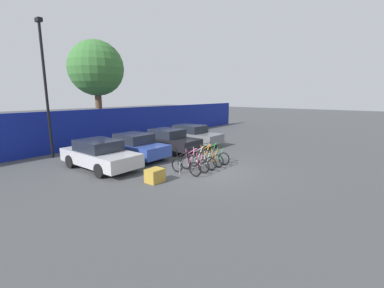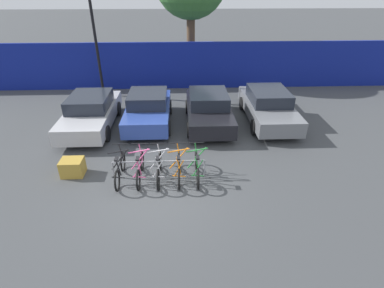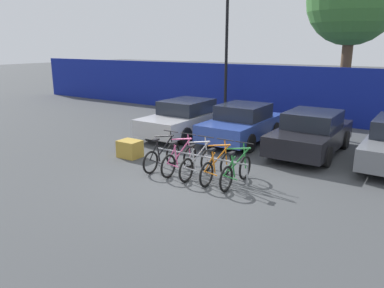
# 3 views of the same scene
# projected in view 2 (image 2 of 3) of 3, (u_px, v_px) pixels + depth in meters

# --- Properties ---
(ground_plane) EXTENTS (120.00, 120.00, 0.00)m
(ground_plane) POSITION_uv_depth(u_px,v_px,m) (155.00, 189.00, 9.08)
(ground_plane) COLOR #424447
(hoarding_wall) EXTENTS (36.00, 0.16, 2.57)m
(hoarding_wall) POSITION_uv_depth(u_px,v_px,m) (165.00, 66.00, 16.75)
(hoarding_wall) COLOR navy
(hoarding_wall) RESTS_ON ground
(bike_rack) EXTENTS (2.95, 0.04, 0.57)m
(bike_rack) POSITION_uv_depth(u_px,v_px,m) (159.00, 163.00, 9.44)
(bike_rack) COLOR gray
(bike_rack) RESTS_ON ground
(bicycle_black) EXTENTS (0.68, 1.71, 1.05)m
(bicycle_black) POSITION_uv_depth(u_px,v_px,m) (120.00, 169.00, 9.32)
(bicycle_black) COLOR black
(bicycle_black) RESTS_ON ground
(bicycle_pink) EXTENTS (0.68, 1.71, 1.05)m
(bicycle_pink) POSITION_uv_depth(u_px,v_px,m) (140.00, 169.00, 9.34)
(bicycle_pink) COLOR black
(bicycle_pink) RESTS_ON ground
(bicycle_silver) EXTENTS (0.68, 1.71, 1.05)m
(bicycle_silver) POSITION_uv_depth(u_px,v_px,m) (159.00, 169.00, 9.36)
(bicycle_silver) COLOR black
(bicycle_silver) RESTS_ON ground
(bicycle_orange) EXTENTS (0.68, 1.71, 1.05)m
(bicycle_orange) POSITION_uv_depth(u_px,v_px,m) (179.00, 168.00, 9.38)
(bicycle_orange) COLOR black
(bicycle_orange) RESTS_ON ground
(bicycle_green) EXTENTS (0.68, 1.71, 1.05)m
(bicycle_green) POSITION_uv_depth(u_px,v_px,m) (197.00, 168.00, 9.40)
(bicycle_green) COLOR black
(bicycle_green) RESTS_ON ground
(car_silver) EXTENTS (1.91, 4.34, 1.40)m
(car_silver) POSITION_uv_depth(u_px,v_px,m) (91.00, 112.00, 12.49)
(car_silver) COLOR #B7B7BC
(car_silver) RESTS_ON ground
(car_blue) EXTENTS (1.91, 3.91, 1.40)m
(car_blue) POSITION_uv_depth(u_px,v_px,m) (148.00, 109.00, 12.79)
(car_blue) COLOR #2D479E
(car_blue) RESTS_ON ground
(car_black) EXTENTS (1.91, 4.17, 1.40)m
(car_black) POSITION_uv_depth(u_px,v_px,m) (208.00, 109.00, 12.80)
(car_black) COLOR black
(car_black) RESTS_ON ground
(car_grey) EXTENTS (1.91, 4.47, 1.40)m
(car_grey) POSITION_uv_depth(u_px,v_px,m) (268.00, 106.00, 13.09)
(car_grey) COLOR slate
(car_grey) RESTS_ON ground
(lamp_post) EXTENTS (0.24, 0.44, 7.45)m
(lamp_post) POSITION_uv_depth(u_px,v_px,m) (92.00, 14.00, 14.39)
(lamp_post) COLOR black
(lamp_post) RESTS_ON ground
(cargo_crate) EXTENTS (0.70, 0.56, 0.55)m
(cargo_crate) POSITION_uv_depth(u_px,v_px,m) (73.00, 167.00, 9.61)
(cargo_crate) COLOR #B28C33
(cargo_crate) RESTS_ON ground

